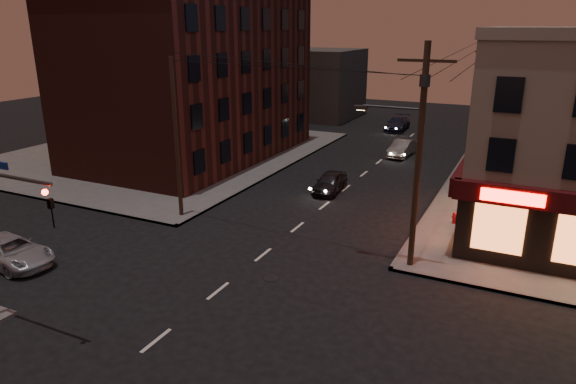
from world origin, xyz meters
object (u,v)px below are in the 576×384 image
Objects in this scene: fire_hydrant at (454,217)px; sedan_far at (397,124)px; sedan_mid at (402,148)px; sedan_near at (330,182)px; suv_cross at (11,251)px.

sedan_far is at bearing 110.93° from fire_hydrant.
fire_hydrant is at bearing -61.27° from sedan_mid.
fire_hydrant is (8.54, -2.78, -0.15)m from sedan_near.
sedan_near is at bearing -88.08° from sedan_far.
sedan_far is at bearing 110.75° from sedan_mid.
sedan_far reaches higher than fire_hydrant.
sedan_near reaches higher than fire_hydrant.
sedan_near reaches higher than suv_cross.
fire_hydrant is at bearing -70.45° from sedan_far.
sedan_near is 5.85× the size of fire_hydrant.
suv_cross is 19.32m from sedan_near.
sedan_mid is 6.13× the size of fire_hydrant.
sedan_far is 7.30× the size of fire_hydrant.
sedan_far is (-3.25, 11.13, 0.03)m from sedan_mid.
sedan_mid is at bearing 77.47° from sedan_near.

